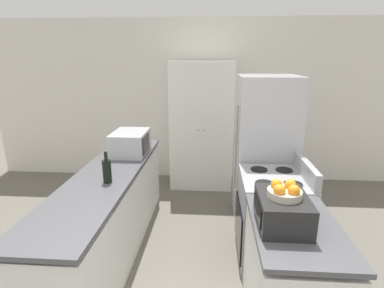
{
  "coord_description": "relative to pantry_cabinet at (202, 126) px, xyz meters",
  "views": [
    {
      "loc": [
        0.23,
        -1.3,
        1.99
      ],
      "look_at": [
        0.0,
        1.97,
        1.05
      ],
      "focal_mm": 28.0,
      "sensor_mm": 36.0,
      "label": 1
    }
  ],
  "objects": [
    {
      "name": "counter_left",
      "position": [
        -0.89,
        -1.85,
        -0.55
      ],
      "size": [
        0.6,
        2.62,
        0.88
      ],
      "color": "silver",
      "rests_on": "ground_plane"
    },
    {
      "name": "fruit_bowl",
      "position": [
        0.66,
        -2.7,
        0.16
      ],
      "size": [
        0.23,
        0.23,
        0.11
      ],
      "color": "#B2A893",
      "rests_on": "toaster_oven"
    },
    {
      "name": "refrigerator",
      "position": [
        0.81,
        -1.02,
        -0.08
      ],
      "size": [
        0.71,
        0.77,
        1.8
      ],
      "color": "#B7B7BC",
      "rests_on": "ground_plane"
    },
    {
      "name": "wall_back",
      "position": [
        -0.06,
        0.34,
        0.32
      ],
      "size": [
        7.0,
        0.06,
        2.6
      ],
      "color": "silver",
      "rests_on": "ground_plane"
    },
    {
      "name": "wine_bottle",
      "position": [
        -0.79,
        -2.06,
        0.02
      ],
      "size": [
        0.08,
        0.08,
        0.3
      ],
      "color": "black",
      "rests_on": "counter_left"
    },
    {
      "name": "stove",
      "position": [
        0.79,
        -1.82,
        -0.53
      ],
      "size": [
        0.66,
        0.75,
        1.04
      ],
      "color": "#9E9EA3",
      "rests_on": "ground_plane"
    },
    {
      "name": "toaster_oven",
      "position": [
        0.66,
        -2.69,
        0.01
      ],
      "size": [
        0.34,
        0.44,
        0.21
      ],
      "color": "black",
      "rests_on": "counter_right"
    },
    {
      "name": "pantry_cabinet",
      "position": [
        0.0,
        0.0,
        0.0
      ],
      "size": [
        0.96,
        0.61,
        1.95
      ],
      "color": "white",
      "rests_on": "ground_plane"
    },
    {
      "name": "counter_right",
      "position": [
        0.76,
        -2.69,
        -0.55
      ],
      "size": [
        0.6,
        0.95,
        0.88
      ],
      "color": "silver",
      "rests_on": "ground_plane"
    },
    {
      "name": "microwave",
      "position": [
        -0.81,
        -1.18,
        0.04
      ],
      "size": [
        0.4,
        0.53,
        0.27
      ],
      "color": "#B2B2B7",
      "rests_on": "counter_left"
    }
  ]
}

